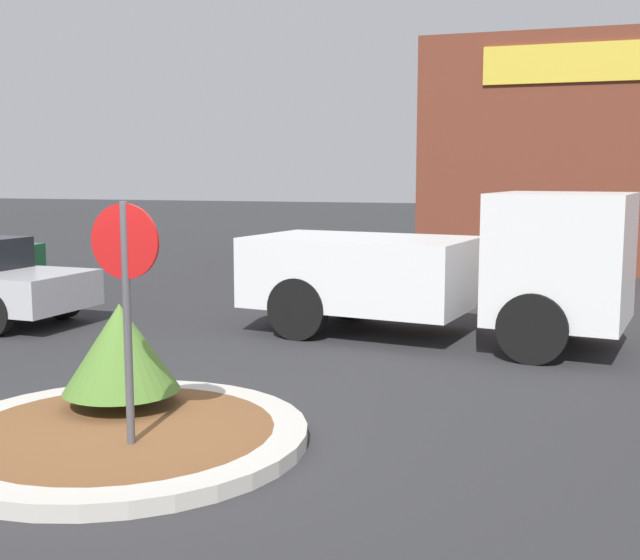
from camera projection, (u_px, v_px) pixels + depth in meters
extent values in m
plane|color=#2D2D30|center=(121.00, 443.00, 7.36)|extent=(120.00, 120.00, 0.00)
cylinder|color=#BCB7AD|center=(121.00, 436.00, 7.35)|extent=(3.44, 3.44, 0.14)
cylinder|color=brown|center=(121.00, 435.00, 7.35)|extent=(2.82, 2.82, 0.14)
cylinder|color=#4C4C51|center=(128.00, 333.00, 6.80)|extent=(0.07, 0.07, 2.23)
cylinder|color=#B71414|center=(125.00, 241.00, 6.69)|extent=(0.64, 0.03, 0.64)
cylinder|color=brown|center=(122.00, 398.00, 8.02)|extent=(0.08, 0.08, 0.16)
cone|color=#4C752D|center=(121.00, 347.00, 7.95)|extent=(1.16, 1.16, 0.88)
cube|color=white|center=(561.00, 258.00, 11.03)|extent=(2.04, 2.19, 1.78)
cube|color=white|center=(361.00, 271.00, 12.39)|extent=(3.59, 2.51, 1.07)
cube|color=black|center=(610.00, 237.00, 10.71)|extent=(0.29, 1.74, 0.62)
cylinder|color=black|center=(559.00, 307.00, 12.06)|extent=(0.95, 0.36, 0.93)
cylinder|color=black|center=(533.00, 328.00, 10.37)|extent=(0.95, 0.36, 0.93)
cylinder|color=black|center=(350.00, 292.00, 13.57)|extent=(0.95, 0.36, 0.93)
cylinder|color=black|center=(298.00, 309.00, 11.89)|extent=(0.95, 0.36, 0.93)
cube|color=brown|center=(638.00, 156.00, 21.35)|extent=(10.77, 6.00, 5.84)
cylinder|color=black|center=(62.00, 298.00, 13.61)|extent=(0.71, 0.23, 0.70)
cylinder|color=black|center=(10.00, 264.00, 19.12)|extent=(0.65, 0.27, 0.64)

